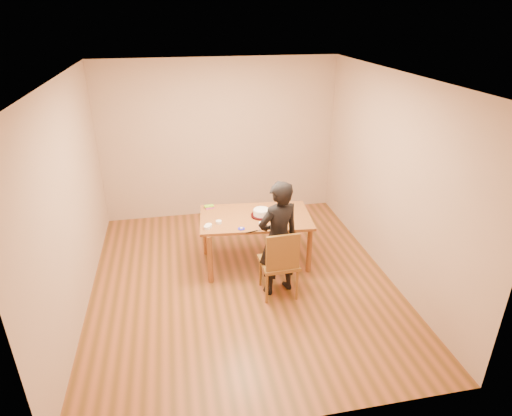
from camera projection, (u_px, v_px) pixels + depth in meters
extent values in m
cube|color=brown|center=(243.00, 281.00, 5.85)|extent=(4.00, 4.50, 0.00)
cube|color=silver|center=(239.00, 77.00, 4.71)|extent=(4.00, 4.50, 0.00)
cube|color=tan|center=(220.00, 140.00, 7.28)|extent=(4.00, 0.00, 2.70)
cube|color=tan|center=(70.00, 203.00, 4.93)|extent=(0.00, 4.50, 2.70)
cube|color=tan|center=(391.00, 179.00, 5.63)|extent=(0.00, 4.50, 2.70)
cube|color=brown|center=(255.00, 217.00, 5.98)|extent=(1.61, 1.05, 0.04)
cube|color=brown|center=(279.00, 263.00, 5.44)|extent=(0.48, 0.48, 0.04)
cylinder|color=red|center=(261.00, 215.00, 5.97)|extent=(0.30, 0.30, 0.02)
cylinder|color=white|center=(261.00, 212.00, 5.95)|extent=(0.22, 0.22, 0.07)
ellipsoid|color=white|center=(261.00, 209.00, 5.93)|extent=(0.22, 0.22, 0.03)
cylinder|color=white|center=(262.00, 225.00, 5.64)|extent=(0.09, 0.09, 0.08)
cylinder|color=#1D19A8|center=(241.00, 229.00, 5.63)|extent=(0.10, 0.10, 0.01)
ellipsoid|color=white|center=(241.00, 228.00, 5.62)|extent=(0.04, 0.04, 0.02)
cylinder|color=white|center=(207.00, 227.00, 5.63)|extent=(0.08, 0.08, 0.04)
cylinder|color=white|center=(219.00, 222.00, 5.77)|extent=(0.08, 0.08, 0.04)
cylinder|color=white|center=(209.00, 226.00, 5.67)|extent=(0.09, 0.09, 0.04)
cube|color=#D03194|center=(209.00, 207.00, 6.21)|extent=(0.14, 0.09, 0.02)
cube|color=green|center=(209.00, 206.00, 6.21)|extent=(0.14, 0.08, 0.02)
cube|color=black|center=(252.00, 232.00, 5.55)|extent=(0.17, 0.05, 0.01)
imported|color=black|center=(278.00, 239.00, 5.34)|extent=(0.65, 0.52, 1.55)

